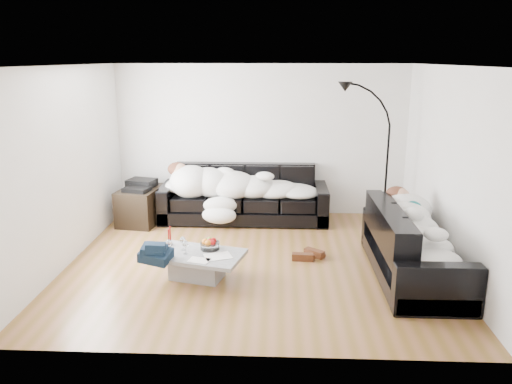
{
  "coord_description": "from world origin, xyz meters",
  "views": [
    {
      "loc": [
        0.3,
        -6.33,
        2.69
      ],
      "look_at": [
        0.0,
        0.3,
        0.9
      ],
      "focal_mm": 35.0,
      "sensor_mm": 36.0,
      "label": 1
    }
  ],
  "objects_px": {
    "wine_glass_a": "(183,243)",
    "shoes": "(308,255)",
    "sofa_back": "(244,194)",
    "floor_lamp": "(387,167)",
    "sleeper_back": "(244,183)",
    "sofa_right": "(414,243)",
    "stereo": "(140,184)",
    "fruit_bowl": "(210,244)",
    "candle_right": "(170,236)",
    "candle_left": "(169,238)",
    "av_cabinet": "(141,205)",
    "coffee_table": "(197,266)",
    "wine_glass_b": "(169,246)",
    "wine_glass_c": "(186,247)",
    "sleeper_right": "(416,228)"
  },
  "relations": [
    {
      "from": "sofa_back",
      "to": "wine_glass_b",
      "type": "bearing_deg",
      "value": -108.18
    },
    {
      "from": "sleeper_right",
      "to": "shoes",
      "type": "bearing_deg",
      "value": 68.58
    },
    {
      "from": "sofa_back",
      "to": "coffee_table",
      "type": "bearing_deg",
      "value": -100.35
    },
    {
      "from": "coffee_table",
      "to": "av_cabinet",
      "type": "bearing_deg",
      "value": 120.8
    },
    {
      "from": "sofa_right",
      "to": "sofa_back",
      "type": "bearing_deg",
      "value": 46.41
    },
    {
      "from": "sofa_back",
      "to": "floor_lamp",
      "type": "height_order",
      "value": "floor_lamp"
    },
    {
      "from": "sofa_right",
      "to": "stereo",
      "type": "distance_m",
      "value": 4.46
    },
    {
      "from": "sofa_right",
      "to": "shoes",
      "type": "relative_size",
      "value": 4.46
    },
    {
      "from": "fruit_bowl",
      "to": "candle_right",
      "type": "relative_size",
      "value": 1.01
    },
    {
      "from": "coffee_table",
      "to": "wine_glass_c",
      "type": "xyz_separation_m",
      "value": [
        -0.13,
        -0.03,
        0.25
      ]
    },
    {
      "from": "wine_glass_a",
      "to": "wine_glass_c",
      "type": "bearing_deg",
      "value": -65.84
    },
    {
      "from": "wine_glass_a",
      "to": "shoes",
      "type": "xyz_separation_m",
      "value": [
        1.62,
        0.59,
        -0.36
      ]
    },
    {
      "from": "sleeper_right",
      "to": "floor_lamp",
      "type": "distance_m",
      "value": 1.85
    },
    {
      "from": "sofa_right",
      "to": "coffee_table",
      "type": "relative_size",
      "value": 1.92
    },
    {
      "from": "wine_glass_a",
      "to": "sleeper_right",
      "type": "bearing_deg",
      "value": 1.59
    },
    {
      "from": "sleeper_back",
      "to": "stereo",
      "type": "xyz_separation_m",
      "value": [
        -1.71,
        -0.17,
        0.0
      ]
    },
    {
      "from": "sofa_back",
      "to": "stereo",
      "type": "distance_m",
      "value": 1.74
    },
    {
      "from": "candle_right",
      "to": "shoes",
      "type": "height_order",
      "value": "candle_right"
    },
    {
      "from": "fruit_bowl",
      "to": "candle_left",
      "type": "bearing_deg",
      "value": 169.66
    },
    {
      "from": "floor_lamp",
      "to": "coffee_table",
      "type": "bearing_deg",
      "value": -127.31
    },
    {
      "from": "sofa_right",
      "to": "candle_left",
      "type": "height_order",
      "value": "sofa_right"
    },
    {
      "from": "sofa_right",
      "to": "candle_left",
      "type": "xyz_separation_m",
      "value": [
        -3.12,
        0.05,
        -0.0
      ]
    },
    {
      "from": "sleeper_back",
      "to": "sofa_right",
      "type": "bearing_deg",
      "value": -42.93
    },
    {
      "from": "sofa_back",
      "to": "wine_glass_c",
      "type": "height_order",
      "value": "sofa_back"
    },
    {
      "from": "shoes",
      "to": "av_cabinet",
      "type": "relative_size",
      "value": 0.57
    },
    {
      "from": "floor_lamp",
      "to": "stereo",
      "type": "bearing_deg",
      "value": -165.76
    },
    {
      "from": "wine_glass_a",
      "to": "stereo",
      "type": "xyz_separation_m",
      "value": [
        -1.09,
        2.04,
        0.24
      ]
    },
    {
      "from": "sleeper_back",
      "to": "fruit_bowl",
      "type": "distance_m",
      "value": 2.21
    },
    {
      "from": "wine_glass_b",
      "to": "candle_left",
      "type": "height_order",
      "value": "candle_left"
    },
    {
      "from": "sleeper_back",
      "to": "sleeper_right",
      "type": "height_order",
      "value": "sleeper_back"
    },
    {
      "from": "fruit_bowl",
      "to": "sofa_right",
      "type": "bearing_deg",
      "value": 1.02
    },
    {
      "from": "wine_glass_c",
      "to": "candle_left",
      "type": "distance_m",
      "value": 0.38
    },
    {
      "from": "sofa_right",
      "to": "sleeper_back",
      "type": "xyz_separation_m",
      "value": [
        -2.29,
        2.13,
        0.21
      ]
    },
    {
      "from": "candle_right",
      "to": "stereo",
      "type": "distance_m",
      "value": 2.08
    },
    {
      "from": "sleeper_back",
      "to": "sleeper_right",
      "type": "bearing_deg",
      "value": -42.93
    },
    {
      "from": "wine_glass_a",
      "to": "floor_lamp",
      "type": "bearing_deg",
      "value": 33.11
    },
    {
      "from": "sofa_right",
      "to": "fruit_bowl",
      "type": "relative_size",
      "value": 8.92
    },
    {
      "from": "sleeper_back",
      "to": "shoes",
      "type": "relative_size",
      "value": 4.82
    },
    {
      "from": "wine_glass_a",
      "to": "shoes",
      "type": "bearing_deg",
      "value": 19.85
    },
    {
      "from": "fruit_bowl",
      "to": "coffee_table",
      "type": "bearing_deg",
      "value": -137.41
    },
    {
      "from": "candle_left",
      "to": "stereo",
      "type": "relative_size",
      "value": 0.49
    },
    {
      "from": "sofa_back",
      "to": "wine_glass_c",
      "type": "relative_size",
      "value": 16.24
    },
    {
      "from": "candle_right",
      "to": "shoes",
      "type": "bearing_deg",
      "value": 12.76
    },
    {
      "from": "sofa_back",
      "to": "candle_right",
      "type": "bearing_deg",
      "value": -111.37
    },
    {
      "from": "coffee_table",
      "to": "floor_lamp",
      "type": "height_order",
      "value": "floor_lamp"
    },
    {
      "from": "av_cabinet",
      "to": "wine_glass_c",
      "type": "bearing_deg",
      "value": -53.53
    },
    {
      "from": "stereo",
      "to": "candle_right",
      "type": "bearing_deg",
      "value": -50.0
    },
    {
      "from": "av_cabinet",
      "to": "sofa_right",
      "type": "bearing_deg",
      "value": -17.49
    },
    {
      "from": "wine_glass_b",
      "to": "shoes",
      "type": "distance_m",
      "value": 1.94
    },
    {
      "from": "wine_glass_a",
      "to": "stereo",
      "type": "bearing_deg",
      "value": 118.11
    }
  ]
}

